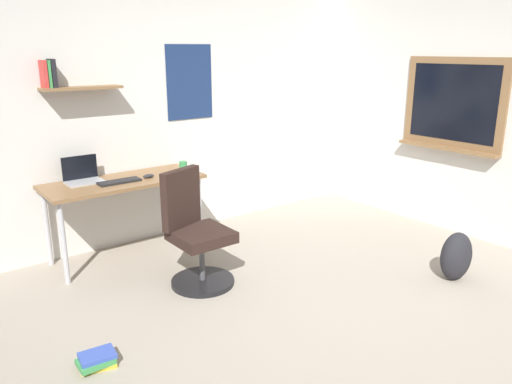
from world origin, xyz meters
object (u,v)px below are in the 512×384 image
(desk, at_px, (124,188))
(coffee_mug, at_px, (183,166))
(laptop, at_px, (83,176))
(keyboard, at_px, (119,182))
(backpack, at_px, (456,256))
(office_chair, at_px, (195,236))
(computer_mouse, at_px, (148,176))
(book_stack_on_floor, at_px, (97,360))

(desk, xyz_separation_m, coffee_mug, (0.60, -0.02, 0.13))
(laptop, xyz_separation_m, keyboard, (0.25, -0.22, -0.04))
(backpack, bearing_deg, coffee_mug, 122.79)
(backpack, bearing_deg, laptop, 134.98)
(desk, height_order, office_chair, office_chair)
(keyboard, bearing_deg, office_chair, -69.94)
(computer_mouse, bearing_deg, backpack, -49.66)
(desk, bearing_deg, backpack, -47.45)
(laptop, bearing_deg, book_stack_on_floor, -108.56)
(computer_mouse, xyz_separation_m, book_stack_on_floor, (-1.07, -1.41, -0.71))
(laptop, height_order, computer_mouse, laptop)
(desk, height_order, backpack, desk)
(keyboard, relative_size, backpack, 0.89)
(keyboard, distance_m, computer_mouse, 0.28)
(computer_mouse, xyz_separation_m, coffee_mug, (0.39, 0.05, 0.03))
(book_stack_on_floor, bearing_deg, desk, 59.84)
(laptop, xyz_separation_m, book_stack_on_floor, (-0.55, -1.63, -0.75))
(laptop, relative_size, coffee_mug, 3.37)
(laptop, height_order, book_stack_on_floor, laptop)
(coffee_mug, height_order, backpack, coffee_mug)
(desk, height_order, book_stack_on_floor, desk)
(coffee_mug, xyz_separation_m, book_stack_on_floor, (-1.46, -1.46, -0.74))
(computer_mouse, bearing_deg, coffee_mug, 7.25)
(desk, distance_m, coffee_mug, 0.62)
(computer_mouse, distance_m, book_stack_on_floor, 1.91)
(desk, xyz_separation_m, computer_mouse, (0.21, -0.07, 0.10))
(office_chair, bearing_deg, book_stack_on_floor, -150.26)
(laptop, height_order, backpack, laptop)
(desk, xyz_separation_m, backpack, (1.97, -2.15, -0.45))
(desk, height_order, coffee_mug, coffee_mug)
(desk, distance_m, book_stack_on_floor, 1.82)
(office_chair, bearing_deg, keyboard, 110.06)
(book_stack_on_floor, bearing_deg, keyboard, 60.69)
(desk, xyz_separation_m, book_stack_on_floor, (-0.86, -1.48, -0.62))
(desk, relative_size, book_stack_on_floor, 5.74)
(backpack, xyz_separation_m, book_stack_on_floor, (-2.83, 0.66, -0.17))
(office_chair, relative_size, coffee_mug, 10.33)
(desk, bearing_deg, office_chair, -75.79)
(coffee_mug, bearing_deg, desk, 177.80)
(laptop, distance_m, backpack, 3.29)
(office_chair, height_order, keyboard, office_chair)
(office_chair, distance_m, keyboard, 0.91)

